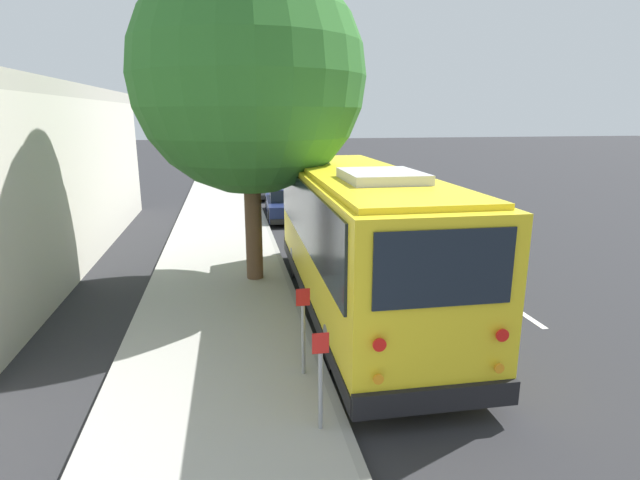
# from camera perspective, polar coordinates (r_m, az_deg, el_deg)

# --- Properties ---
(ground_plane) EXTENTS (160.00, 160.00, 0.00)m
(ground_plane) POSITION_cam_1_polar(r_m,az_deg,el_deg) (12.03, 4.90, -6.54)
(ground_plane) COLOR #28282B
(sidewalk_slab) EXTENTS (80.00, 3.40, 0.15)m
(sidewalk_slab) POSITION_cam_1_polar(r_m,az_deg,el_deg) (11.61, -11.67, -7.18)
(sidewalk_slab) COLOR #A3A099
(sidewalk_slab) RESTS_ON ground
(curb_strip) EXTENTS (80.00, 0.14, 0.15)m
(curb_strip) POSITION_cam_1_polar(r_m,az_deg,el_deg) (11.69, -2.91, -6.74)
(curb_strip) COLOR gray
(curb_strip) RESTS_ON ground
(shuttle_bus) EXTENTS (9.09, 2.60, 3.26)m
(shuttle_bus) POSITION_cam_1_polar(r_m,az_deg,el_deg) (10.76, 4.47, 0.71)
(shuttle_bus) COLOR yellow
(shuttle_bus) RESTS_ON ground
(parked_sedan_navy) EXTENTS (4.71, 1.90, 1.31)m
(parked_sedan_navy) POSITION_cam_1_polar(r_m,az_deg,el_deg) (21.25, -3.78, 4.28)
(parked_sedan_navy) COLOR #19234C
(parked_sedan_navy) RESTS_ON ground
(parked_sedan_gray) EXTENTS (4.40, 1.90, 1.29)m
(parked_sedan_gray) POSITION_cam_1_polar(r_m,az_deg,el_deg) (26.88, -5.31, 6.30)
(parked_sedan_gray) COLOR slate
(parked_sedan_gray) RESTS_ON ground
(street_tree) EXTENTS (5.51, 5.51, 8.54)m
(street_tree) POSITION_cam_1_polar(r_m,az_deg,el_deg) (12.59, -8.27, 19.67)
(street_tree) COLOR brown
(street_tree) RESTS_ON sidewalk_slab
(sign_post_near) EXTENTS (0.06, 0.22, 1.38)m
(sign_post_near) POSITION_cam_1_polar(r_m,az_deg,el_deg) (6.78, 0.06, -15.72)
(sign_post_near) COLOR gray
(sign_post_near) RESTS_ON sidewalk_slab
(sign_post_far) EXTENTS (0.06, 0.22, 1.45)m
(sign_post_far) POSITION_cam_1_polar(r_m,az_deg,el_deg) (8.08, -1.93, -10.28)
(sign_post_far) COLOR gray
(sign_post_far) RESTS_ON sidewalk_slab
(lane_stripe_mid) EXTENTS (2.40, 0.14, 0.01)m
(lane_stripe_mid) POSITION_cam_1_polar(r_m,az_deg,el_deg) (12.21, 21.20, -7.16)
(lane_stripe_mid) COLOR silver
(lane_stripe_mid) RESTS_ON ground
(lane_stripe_ahead) EXTENTS (2.40, 0.14, 0.01)m
(lane_stripe_ahead) POSITION_cam_1_polar(r_m,az_deg,el_deg) (17.33, 10.91, -0.26)
(lane_stripe_ahead) COLOR silver
(lane_stripe_ahead) RESTS_ON ground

